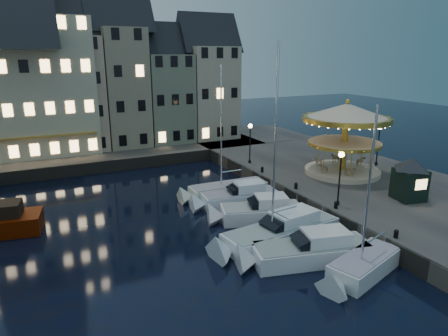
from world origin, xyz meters
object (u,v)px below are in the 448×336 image
motorboat_f (223,191)px  ticket_kiosk (411,172)px  streetlamp_b (340,171)px  bollard_c (296,185)px  carousel (346,125)px  motorboat_b (305,252)px  motorboat_e (236,198)px  bollard_a (396,233)px  bollard_b (336,204)px  streetlamp_c (250,138)px  bollard_d (262,169)px  motorboat_a (360,269)px  motorboat_c (277,233)px  motorboat_d (256,212)px  streetlamp_d (379,139)px

motorboat_f → ticket_kiosk: (11.34, -10.17, 3.04)m
streetlamp_b → bollard_c: bearing=97.6°
streetlamp_b → carousel: 9.01m
motorboat_b → motorboat_e: size_ratio=1.12×
bollard_a → bollard_b: size_ratio=1.00×
bollard_a → motorboat_f: size_ratio=0.05×
streetlamp_c → bollard_d: streetlamp_c is taller
bollard_d → motorboat_a: size_ratio=0.05×
bollard_a → carousel: size_ratio=0.07×
bollard_b → ticket_kiosk: 6.79m
streetlamp_b → bollard_c: 5.14m
streetlamp_c → motorboat_f: motorboat_f is taller
streetlamp_c → bollard_c: streetlamp_c is taller
streetlamp_b → motorboat_e: streetlamp_b is taller
streetlamp_b → motorboat_e: 8.97m
motorboat_b → motorboat_c: bearing=91.6°
motorboat_d → motorboat_e: same height
streetlamp_d → bollard_c: streetlamp_d is taller
motorboat_d → ticket_kiosk: ticket_kiosk is taller
streetlamp_d → bollard_d: 12.51m
bollard_b → streetlamp_c: bearing=87.5°
streetlamp_d → bollard_a: 17.79m
motorboat_e → motorboat_f: bearing=91.3°
bollard_a → motorboat_d: bearing=119.2°
motorboat_f → carousel: motorboat_f is taller
bollard_a → carousel: (6.72, 12.31, 4.37)m
bollard_b → motorboat_c: motorboat_c is taller
motorboat_c → carousel: motorboat_c is taller
motorboat_d → streetlamp_c: bearing=62.8°
bollard_c → motorboat_a: motorboat_a is taller
motorboat_c → motorboat_e: motorboat_c is taller
streetlamp_c → motorboat_a: size_ratio=0.40×
streetlamp_b → motorboat_b: (-6.03, -4.04, -3.37)m
streetlamp_c → bollard_d: 4.29m
motorboat_e → ticket_kiosk: 14.00m
motorboat_f → ticket_kiosk: 15.53m
carousel → streetlamp_b: bearing=-134.1°
streetlamp_d → motorboat_d: size_ratio=0.57×
motorboat_c → motorboat_f: motorboat_c is taller
bollard_c → motorboat_a: size_ratio=0.05×
bollard_c → motorboat_f: size_ratio=0.05×
bollard_b → motorboat_c: size_ratio=0.04×
carousel → bollard_a: bearing=-118.6°
bollard_c → streetlamp_d: bearing=11.9°
streetlamp_b → motorboat_b: size_ratio=0.49×
streetlamp_c → motorboat_e: size_ratio=0.55×
motorboat_a → bollard_d: bearing=77.6°
motorboat_a → streetlamp_c: bearing=78.0°
bollard_d → carousel: (6.72, -3.69, 4.37)m
bollard_d → motorboat_c: bearing=-116.5°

